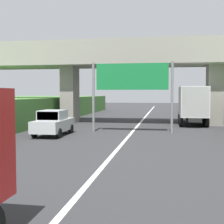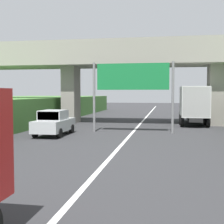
% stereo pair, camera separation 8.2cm
% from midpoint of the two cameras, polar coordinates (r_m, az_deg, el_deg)
% --- Properties ---
extents(lane_centre_stripe, '(0.20, 94.28, 0.01)m').
position_cam_midpoint_polar(lane_centre_stripe, '(22.74, 3.49, -3.78)').
color(lane_centre_stripe, white).
rests_on(lane_centre_stripe, ground).
extents(overpass_bridge, '(40.00, 4.80, 7.60)m').
position_cam_midpoint_polar(overpass_bridge, '(29.46, 4.97, 8.98)').
color(overpass_bridge, gray).
rests_on(overpass_bridge, ground).
extents(overhead_highway_sign, '(5.88, 0.18, 5.10)m').
position_cam_midpoint_polar(overhead_highway_sign, '(22.66, 3.55, 5.67)').
color(overhead_highway_sign, slate).
rests_on(overhead_highway_sign, ground).
extents(truck_white, '(2.44, 7.30, 3.44)m').
position_cam_midpoint_polar(truck_white, '(29.67, 14.27, 1.54)').
color(truck_white, black).
rests_on(truck_white, ground).
extents(car_silver, '(1.86, 4.10, 1.72)m').
position_cam_midpoint_polar(car_silver, '(21.51, -10.75, -1.95)').
color(car_silver, '#B2B5B7').
rests_on(car_silver, ground).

